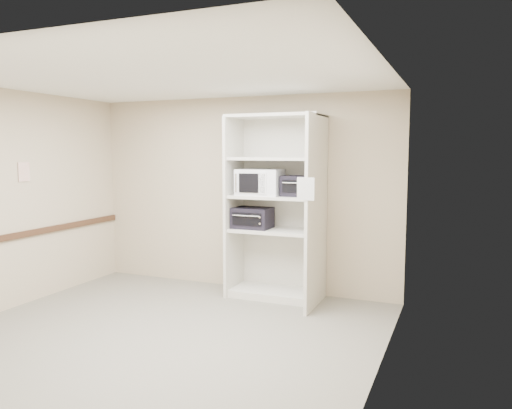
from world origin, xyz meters
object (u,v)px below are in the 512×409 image
at_px(toaster_oven_lower, 253,218).
at_px(toaster_oven_upper, 301,186).
at_px(shelving_unit, 279,213).
at_px(microwave, 260,182).

bearing_deg(toaster_oven_lower, toaster_oven_upper, 2.98).
bearing_deg(shelving_unit, toaster_oven_lower, -175.31).
xyz_separation_m(shelving_unit, toaster_oven_upper, (0.30, 0.00, 0.37)).
relative_size(shelving_unit, toaster_oven_lower, 4.86).
distance_m(shelving_unit, toaster_oven_lower, 0.37).
distance_m(toaster_oven_upper, toaster_oven_lower, 0.80).
distance_m(microwave, toaster_oven_lower, 0.50).
relative_size(shelving_unit, microwave, 4.24).
bearing_deg(toaster_oven_upper, shelving_unit, -179.55).
relative_size(microwave, toaster_oven_upper, 1.25).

